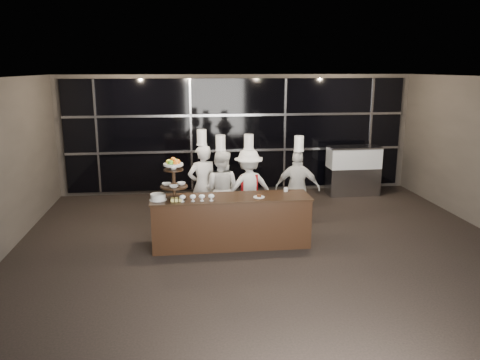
{
  "coord_description": "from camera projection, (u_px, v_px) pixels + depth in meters",
  "views": [
    {
      "loc": [
        -1.42,
        -6.82,
        3.16
      ],
      "look_at": [
        -0.39,
        1.46,
        1.15
      ],
      "focal_mm": 35.0,
      "sensor_mm": 36.0,
      "label": 1
    }
  ],
  "objects": [
    {
      "name": "chef_c",
      "position": [
        249.0,
        187.0,
        9.48
      ],
      "size": [
        1.1,
        0.75,
        1.88
      ],
      "color": "white",
      "rests_on": "ground"
    },
    {
      "name": "window_wall",
      "position": [
        238.0,
        134.0,
        11.9
      ],
      "size": [
        8.6,
        0.1,
        2.8
      ],
      "color": "black",
      "rests_on": "ground"
    },
    {
      "name": "room",
      "position": [
        277.0,
        179.0,
        7.14
      ],
      "size": [
        10.0,
        10.0,
        10.0
      ],
      "color": "black",
      "rests_on": "ground"
    },
    {
      "name": "compotes",
      "position": [
        197.0,
        197.0,
        8.02
      ],
      "size": [
        0.6,
        0.11,
        0.12
      ],
      "color": "silver",
      "rests_on": "buffet_counter"
    },
    {
      "name": "chef_cup",
      "position": [
        286.0,
        189.0,
        8.69
      ],
      "size": [
        0.08,
        0.08,
        0.07
      ],
      "primitive_type": "cylinder",
      "color": "white",
      "rests_on": "buffet_counter"
    },
    {
      "name": "chef_a",
      "position": [
        203.0,
        185.0,
        9.38
      ],
      "size": [
        0.71,
        0.58,
        1.98
      ],
      "color": "silver",
      "rests_on": "ground"
    },
    {
      "name": "chef_d",
      "position": [
        298.0,
        187.0,
        9.49
      ],
      "size": [
        0.97,
        0.61,
        1.85
      ],
      "color": "silver",
      "rests_on": "ground"
    },
    {
      "name": "display_stand",
      "position": [
        174.0,
        175.0,
        8.11
      ],
      "size": [
        0.48,
        0.48,
        0.74
      ],
      "color": "black",
      "rests_on": "buffet_counter"
    },
    {
      "name": "display_case",
      "position": [
        353.0,
        168.0,
        11.82
      ],
      "size": [
        1.3,
        0.57,
        1.24
      ],
      "color": "#A5A5AA",
      "rests_on": "ground"
    },
    {
      "name": "buffet_counter",
      "position": [
        231.0,
        221.0,
        8.44
      ],
      "size": [
        2.84,
        0.74,
        0.92
      ],
      "color": "black",
      "rests_on": "ground"
    },
    {
      "name": "small_plate",
      "position": [
        259.0,
        197.0,
        8.29
      ],
      "size": [
        0.2,
        0.2,
        0.05
      ],
      "color": "white",
      "rests_on": "buffet_counter"
    },
    {
      "name": "layer_cake",
      "position": [
        158.0,
        197.0,
        8.11
      ],
      "size": [
        0.3,
        0.3,
        0.11
      ],
      "color": "white",
      "rests_on": "buffet_counter"
    },
    {
      "name": "chef_b",
      "position": [
        221.0,
        189.0,
        9.34
      ],
      "size": [
        0.94,
        0.85,
        1.88
      ],
      "color": "white",
      "rests_on": "ground"
    },
    {
      "name": "pastry_squares",
      "position": [
        176.0,
        200.0,
        8.05
      ],
      "size": [
        0.2,
        0.13,
        0.05
      ],
      "color": "#DFD36D",
      "rests_on": "buffet_counter"
    }
  ]
}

